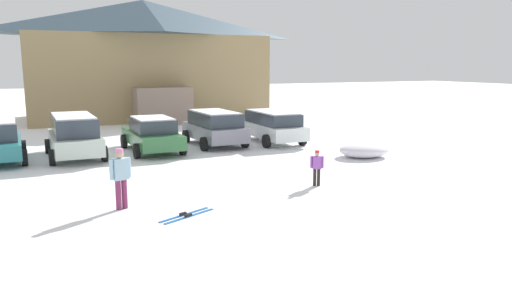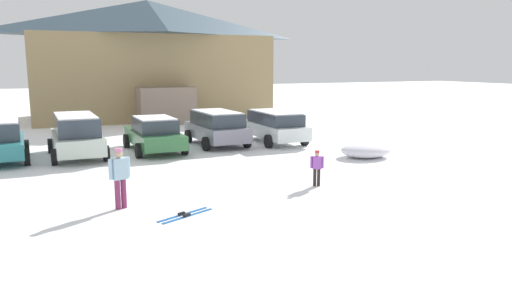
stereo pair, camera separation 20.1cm
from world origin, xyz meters
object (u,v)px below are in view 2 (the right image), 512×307
at_px(parked_grey_wagon, 217,127).
at_px(pair_of_skis, 185,215).
at_px(parked_silver_wagon, 76,135).
at_px(skier_adult_in_blue_parka, 120,175).
at_px(parked_green_coupe, 154,134).
at_px(skier_child_in_purple_jacket, 317,166).
at_px(ski_lodge, 149,59).
at_px(plowed_snow_pile, 366,150).
at_px(parked_white_suv, 274,125).

relative_size(parked_grey_wagon, pair_of_skis, 2.62).
distance_m(parked_silver_wagon, skier_adult_in_blue_parka, 8.55).
bearing_deg(parked_green_coupe, parked_grey_wagon, 8.51).
bearing_deg(pair_of_skis, skier_adult_in_blue_parka, 135.79).
bearing_deg(pair_of_skis, parked_grey_wagon, 65.98).
bearing_deg(skier_child_in_purple_jacket, ski_lodge, 90.29).
distance_m(ski_lodge, parked_grey_wagon, 14.85).
bearing_deg(skier_adult_in_blue_parka, plowed_snow_pile, 18.01).
relative_size(parked_green_coupe, skier_child_in_purple_jacket, 4.05).
relative_size(parked_green_coupe, plowed_snow_pile, 2.13).
bearing_deg(parked_silver_wagon, plowed_snow_pile, -24.53).
distance_m(parked_green_coupe, parked_white_suv, 6.05).
bearing_deg(parked_white_suv, skier_child_in_purple_jacket, -107.76).
relative_size(ski_lodge, parked_green_coupe, 3.60).
xyz_separation_m(skier_child_in_purple_jacket, plowed_snow_pile, (4.52, 3.50, -0.36)).
bearing_deg(plowed_snow_pile, skier_adult_in_blue_parka, -161.99).
height_order(parked_grey_wagon, skier_adult_in_blue_parka, skier_adult_in_blue_parka).
height_order(parked_green_coupe, skier_adult_in_blue_parka, skier_adult_in_blue_parka).
xyz_separation_m(skier_adult_in_blue_parka, pair_of_skis, (1.40, -1.36, -0.92)).
xyz_separation_m(parked_green_coupe, skier_child_in_purple_jacket, (3.28, -8.59, -0.14)).
xyz_separation_m(ski_lodge, skier_adult_in_blue_parka, (-6.06, -23.51, -3.31)).
bearing_deg(plowed_snow_pile, ski_lodge, 103.05).
bearing_deg(ski_lodge, parked_silver_wagon, -113.33).
xyz_separation_m(parked_silver_wagon, pair_of_skis, (1.80, -9.91, -0.94)).
relative_size(ski_lodge, parked_white_suv, 3.65).
distance_m(parked_silver_wagon, plowed_snow_pile, 12.21).
height_order(ski_lodge, skier_child_in_purple_jacket, ski_lodge).
bearing_deg(parked_green_coupe, parked_silver_wagon, -179.51).
distance_m(parked_white_suv, skier_adult_in_blue_parka, 12.45).
relative_size(ski_lodge, skier_adult_in_blue_parka, 10.16).
bearing_deg(ski_lodge, skier_child_in_purple_jacket, -89.71).
distance_m(parked_grey_wagon, pair_of_skis, 11.42).
distance_m(ski_lodge, skier_child_in_purple_jacket, 23.80).
xyz_separation_m(parked_silver_wagon, plowed_snow_pile, (11.10, -5.06, -0.66)).
relative_size(skier_adult_in_blue_parka, pair_of_skis, 1.02).
height_order(skier_child_in_purple_jacket, skier_adult_in_blue_parka, skier_adult_in_blue_parka).
bearing_deg(pair_of_skis, parked_white_suv, 53.00).
xyz_separation_m(ski_lodge, pair_of_skis, (-4.65, -24.87, -4.23)).
bearing_deg(skier_adult_in_blue_parka, parked_green_coupe, 71.32).
xyz_separation_m(ski_lodge, skier_child_in_purple_jacket, (0.12, -23.52, -3.59)).
xyz_separation_m(parked_white_suv, skier_child_in_purple_jacket, (-2.78, -8.67, -0.20)).
distance_m(parked_white_suv, pair_of_skis, 12.57).
bearing_deg(parked_grey_wagon, plowed_snow_pile, -50.05).
distance_m(pair_of_skis, plowed_snow_pile, 10.48).
relative_size(ski_lodge, parked_silver_wagon, 3.56).
height_order(ski_lodge, skier_adult_in_blue_parka, ski_lodge).
height_order(parked_silver_wagon, plowed_snow_pile, parked_silver_wagon).
height_order(parked_white_suv, pair_of_skis, parked_white_suv).
bearing_deg(plowed_snow_pile, parked_grey_wagon, 129.95).
distance_m(skier_adult_in_blue_parka, plowed_snow_pile, 11.27).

